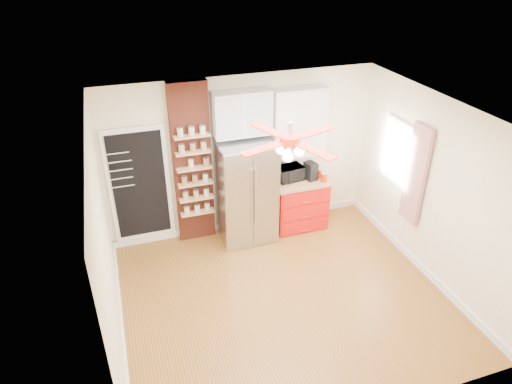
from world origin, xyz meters
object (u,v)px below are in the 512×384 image
object	(u,v)px
red_cabinet	(299,203)
toaster_oven	(290,173)
fridge	(246,192)
ceiling_fan	(290,140)
coffee_maker	(311,171)
pantry_jar_oats	(191,163)
canister_left	(324,178)

from	to	relation	value
red_cabinet	toaster_oven	bearing A→B (deg)	154.88
fridge	ceiling_fan	bearing A→B (deg)	-88.24
fridge	ceiling_fan	world-z (taller)	ceiling_fan
coffee_maker	pantry_jar_oats	bearing A→B (deg)	162.99
toaster_oven	pantry_jar_oats	size ratio (longest dim) A/B	3.21
fridge	toaster_oven	bearing A→B (deg)	8.76
coffee_maker	canister_left	distance (m)	0.25
fridge	pantry_jar_oats	bearing A→B (deg)	168.41
ceiling_fan	toaster_oven	world-z (taller)	ceiling_fan
pantry_jar_oats	ceiling_fan	bearing A→B (deg)	-63.68
canister_left	red_cabinet	bearing A→B (deg)	155.69
fridge	canister_left	bearing A→B (deg)	-5.00
fridge	ceiling_fan	xyz separation A→B (m)	(0.05, -1.63, 1.55)
red_cabinet	ceiling_fan	xyz separation A→B (m)	(-0.92, -1.68, 1.97)
fridge	pantry_jar_oats	world-z (taller)	fridge
red_cabinet	canister_left	xyz separation A→B (m)	(0.37, -0.17, 0.52)
toaster_oven	red_cabinet	bearing A→B (deg)	-33.80
red_cabinet	ceiling_fan	distance (m)	2.75
fridge	toaster_oven	xyz separation A→B (m)	(0.81, 0.12, 0.15)
ceiling_fan	canister_left	world-z (taller)	ceiling_fan
toaster_oven	ceiling_fan	bearing A→B (deg)	-122.11
coffee_maker	fridge	bearing A→B (deg)	168.74
fridge	canister_left	xyz separation A→B (m)	(1.34, -0.12, 0.10)
toaster_oven	pantry_jar_oats	distance (m)	1.71
fridge	red_cabinet	distance (m)	1.06
red_cabinet	coffee_maker	size ratio (longest dim) A/B	3.10
ceiling_fan	coffee_maker	xyz separation A→B (m)	(1.10, 1.67, -1.37)
fridge	red_cabinet	world-z (taller)	fridge
canister_left	pantry_jar_oats	bearing A→B (deg)	172.43
toaster_oven	coffee_maker	bearing A→B (deg)	-22.87
toaster_oven	canister_left	distance (m)	0.58
fridge	coffee_maker	xyz separation A→B (m)	(1.15, 0.04, 0.18)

